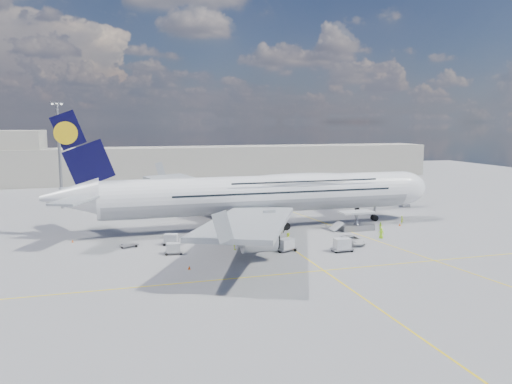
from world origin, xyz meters
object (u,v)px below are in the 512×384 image
object	(u,v)px
cargo_loader	(355,224)
dolly_row_c	(250,243)
airliner	(263,193)
catering_truck_outer	(146,196)
catering_truck_inner	(207,205)
cone_wing_left_inner	(190,213)
cone_wing_left_outer	(215,212)
light_mast	(60,154)
dolly_row_a	(173,248)
dolly_back	(129,245)
crew_wing	(235,245)
dolly_nose_near	(286,244)
crew_van	(381,233)
dolly_row_b	(171,239)
dolly_nose_far	(342,245)
crew_tug	(288,238)
crew_loader	(381,226)
crew_nose	(402,220)
cone_tail	(73,241)
cone_wing_right_inner	(231,242)
jet_bridge	(370,182)
service_van	(353,240)
cone_wing_right_outer	(189,268)
cone_nose	(400,225)
baggage_tug	(252,245)

from	to	relation	value
cargo_loader	dolly_row_c	world-z (taller)	cargo_loader
airliner	catering_truck_outer	size ratio (longest dim) A/B	9.65
catering_truck_inner	cone_wing_left_inner	distance (m)	4.77
cone_wing_left_outer	light_mast	bearing A→B (deg)	154.16
dolly_row_a	dolly_row_c	bearing A→B (deg)	4.91
dolly_back	crew_wing	bearing A→B (deg)	-51.10
dolly_nose_near	crew_van	distance (m)	19.75
cargo_loader	dolly_row_b	size ratio (longest dim) A/B	2.56
dolly_back	catering_truck_inner	bearing A→B (deg)	28.15
cargo_loader	dolly_nose_far	size ratio (longest dim) A/B	2.44
dolly_row_b	cone_wing_left_outer	distance (m)	30.49
crew_tug	cone_wing_left_inner	bearing A→B (deg)	97.93
catering_truck_outer	crew_van	bearing A→B (deg)	-29.62
cone_wing_left_outer	crew_tug	bearing A→B (deg)	-78.95
catering_truck_inner	dolly_back	bearing A→B (deg)	-113.21
cone_wing_left_outer	cone_wing_left_inner	bearing A→B (deg)	-175.57
cone_wing_left_outer	crew_loader	bearing A→B (deg)	-44.96
dolly_row_c	dolly_back	world-z (taller)	dolly_row_c
dolly_back	crew_nose	bearing A→B (deg)	-24.74
cargo_loader	cone_tail	xyz separation A→B (m)	(-52.05, 4.66, -1.01)
light_mast	crew_tug	bearing A→B (deg)	-50.25
crew_nose	crew_van	world-z (taller)	crew_van
crew_nose	cone_wing_right_inner	distance (m)	38.00
dolly_back	cone_wing_left_outer	xyz separation A→B (m)	(20.17, 26.96, -0.06)
jet_bridge	cone_wing_left_outer	size ratio (longest dim) A/B	34.87
light_mast	crew_wing	bearing A→B (deg)	-58.67
airliner	service_van	xyz separation A→B (m)	(10.85, -17.30, -6.13)
crew_nose	cone_wing_left_outer	bearing A→B (deg)	112.06
jet_bridge	service_van	xyz separation A→B (m)	(-18.69, -28.24, -6.12)
dolly_back	dolly_nose_far	world-z (taller)	dolly_nose_far
crew_tug	cone_wing_right_inner	bearing A→B (deg)	149.40
dolly_nose_far	light_mast	bearing A→B (deg)	128.42
dolly_nose_near	cone_wing_right_inner	size ratio (longest dim) A/B	6.67
catering_truck_outer	cone_wing_right_outer	size ratio (longest dim) A/B	15.50
airliner	cone_nose	size ratio (longest dim) A/B	136.18
dolly_nose_far	cone_tail	world-z (taller)	dolly_nose_far
cone_wing_right_inner	dolly_row_c	bearing A→B (deg)	-66.85
dolly_back	cone_tail	distance (m)	11.18
cargo_loader	cone_wing_right_inner	bearing A→B (deg)	-171.90
baggage_tug	cone_wing_right_inner	xyz separation A→B (m)	(-2.18, 5.44, -0.60)
light_mast	dolly_nose_far	world-z (taller)	light_mast
dolly_back	crew_van	bearing A→B (deg)	-37.01
cone_wing_right_inner	dolly_nose_near	bearing A→B (deg)	-46.55
light_mast	catering_truck_inner	world-z (taller)	light_mast
cone_nose	dolly_row_c	bearing A→B (deg)	-164.54
dolly_back	crew_loader	world-z (taller)	crew_loader
dolly_row_a	crew_van	xyz separation A→B (m)	(37.24, 0.36, 0.02)
baggage_tug	catering_truck_inner	size ratio (longest dim) A/B	0.56
dolly_nose_near	crew_van	world-z (taller)	dolly_nose_near
dolly_row_c	cone_wing_left_outer	size ratio (longest dim) A/B	5.57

